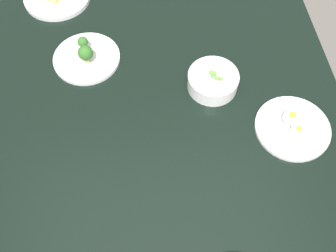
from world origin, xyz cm
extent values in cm
cube|color=black|center=(0.00, 0.00, 2.00)|extent=(158.13, 102.94, 4.00)
cylinder|color=silver|center=(13.33, -14.49, 6.47)|extent=(14.57, 14.57, 4.93)
torus|color=silver|center=(13.33, -14.49, 8.93)|extent=(14.79, 14.79, 0.80)
sphere|color=#599E38|center=(12.73, -14.02, 9.45)|extent=(1.04, 1.04, 1.04)
sphere|color=#599E38|center=(14.17, -13.88, 9.59)|extent=(1.33, 1.33, 1.33)
sphere|color=#599E38|center=(11.96, -15.18, 9.58)|extent=(1.30, 1.30, 1.30)
sphere|color=#599E38|center=(11.61, -16.24, 9.51)|extent=(1.16, 1.16, 1.16)
sphere|color=#599E38|center=(13.56, -14.39, 9.52)|extent=(1.18, 1.18, 1.18)
sphere|color=#599E38|center=(13.61, -14.64, 9.66)|extent=(1.45, 1.45, 1.45)
cylinder|color=silver|center=(-3.47, -33.97, 4.55)|extent=(20.62, 20.62, 1.09)
torus|color=#B7B7BC|center=(-3.47, -33.97, 5.09)|extent=(18.64, 18.64, 0.50)
ellipsoid|color=white|center=(-5.51, -34.47, 6.23)|extent=(4.14, 4.14, 2.28)
sphere|color=yellow|center=(-5.51, -34.47, 7.26)|extent=(1.66, 1.66, 1.66)
ellipsoid|color=white|center=(-1.38, -33.78, 6.47)|extent=(5.01, 5.01, 2.75)
sphere|color=yellow|center=(-1.38, -33.78, 7.71)|extent=(2.00, 2.00, 2.00)
cylinder|color=silver|center=(27.66, 22.02, 4.58)|extent=(20.35, 20.35, 1.16)
torus|color=#B7B7BC|center=(27.66, 22.02, 5.16)|extent=(18.40, 18.40, 0.50)
cylinder|color=#9EBC72|center=(30.10, 22.39, 6.59)|extent=(1.13, 1.13, 2.85)
sphere|color=#2D6023|center=(30.10, 22.39, 9.22)|extent=(3.22, 3.22, 3.22)
cylinder|color=#9EBC72|center=(25.25, 21.51, 6.60)|extent=(1.58, 1.58, 2.87)
sphere|color=#2D6023|center=(25.25, 21.51, 9.72)|extent=(4.52, 4.52, 4.52)
camera|label=1|loc=(-55.71, 6.10, 98.67)|focal=42.84mm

